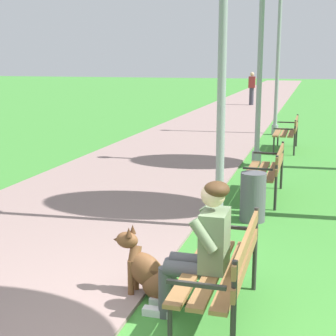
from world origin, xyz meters
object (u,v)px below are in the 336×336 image
park_bench_mid (268,168)px  lamp_post_mid (260,53)px  park_bench_far (289,130)px  lamp_post_near (222,54)px  person_seated_on_near_bench (202,244)px  lamp_post_far (278,56)px  pedestrian_distant (252,89)px  dog_brown (150,273)px  park_bench_near (225,266)px  litter_bin (253,197)px

park_bench_mid → lamp_post_mid: 3.29m
lamp_post_mid → park_bench_far: bearing=75.0°
lamp_post_near → lamp_post_mid: size_ratio=0.97×
person_seated_on_near_bench → lamp_post_far: size_ratio=0.27×
lamp_post_far → pedestrian_distant: size_ratio=2.76×
lamp_post_far → pedestrian_distant: (-1.91, 9.87, -1.51)m
park_bench_far → lamp_post_near: bearing=-94.9°
person_seated_on_near_bench → dog_brown: size_ratio=1.50×
park_bench_near → litter_bin: 2.93m
lamp_post_near → pedestrian_distant: lamp_post_near is taller
park_bench_mid → park_bench_far: bearing=89.0°
park_bench_near → person_seated_on_near_bench: 0.27m
lamp_post_near → litter_bin: bearing=53.6°
person_seated_on_near_bench → dog_brown: bearing=158.9°
lamp_post_near → litter_bin: lamp_post_near is taller
park_bench_far → lamp_post_far: bearing=101.1°
park_bench_near → pedestrian_distant: (-2.37, 21.57, 0.33)m
dog_brown → pedestrian_distant: bearing=94.3°
pedestrian_distant → lamp_post_far: bearing=-79.0°
park_bench_near → person_seated_on_near_bench: bearing=176.4°
lamp_post_near → dog_brown: bearing=-96.9°
park_bench_near → lamp_post_near: bearing=101.5°
park_bench_near → litter_bin: bearing=92.0°
park_bench_far → litter_bin: (-0.17, -6.05, -0.16)m
park_bench_far → park_bench_mid: bearing=-91.0°
park_bench_mid → dog_brown: bearing=-100.5°
lamp_post_near → park_bench_mid: bearing=75.4°
pedestrian_distant → lamp_post_near: bearing=-84.4°
park_bench_mid → lamp_post_far: size_ratio=0.33×
park_bench_mid → person_seated_on_near_bench: person_seated_on_near_bench is taller
park_bench_far → person_seated_on_near_bench: 8.96m
park_bench_mid → lamp_post_mid: (-0.47, 2.67, 1.87)m
park_bench_near → lamp_post_near: (-0.49, 2.40, 1.81)m
park_bench_far → lamp_post_near: lamp_post_near is taller
lamp_post_far → pedestrian_distant: 10.17m
park_bench_far → lamp_post_far: 3.33m
park_bench_near → lamp_post_mid: bearing=94.0°
lamp_post_near → litter_bin: (0.39, 0.52, -1.97)m
park_bench_far → person_seated_on_near_bench: person_seated_on_near_bench is taller
dog_brown → lamp_post_near: lamp_post_near is taller
litter_bin → lamp_post_near: bearing=-126.4°
dog_brown → lamp_post_mid: (0.27, 6.67, 2.12)m
person_seated_on_near_bench → lamp_post_far: bearing=91.2°
litter_bin → park_bench_mid: bearing=86.1°
park_bench_mid → dog_brown: size_ratio=1.80×
lamp_post_far → pedestrian_distant: bearing=101.0°
lamp_post_mid → pedestrian_distant: lamp_post_mid is taller
dog_brown → park_bench_far: bearing=84.6°
park_bench_mid → lamp_post_near: 2.61m
person_seated_on_near_bench → lamp_post_far: (-0.25, 11.69, 1.67)m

